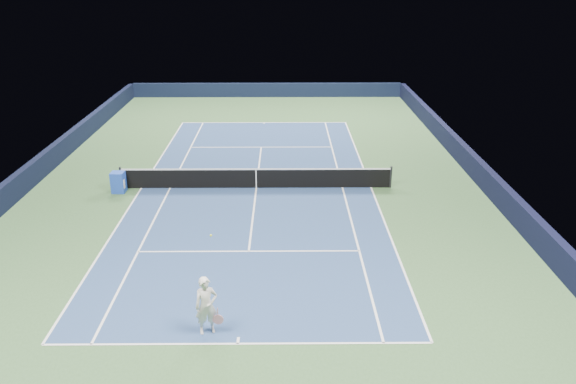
{
  "coord_description": "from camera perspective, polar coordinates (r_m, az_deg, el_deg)",
  "views": [
    {
      "loc": [
        1.31,
        -24.89,
        9.91
      ],
      "look_at": [
        1.49,
        -3.0,
        1.0
      ],
      "focal_mm": 35.0,
      "sensor_mm": 36.0,
      "label": 1
    }
  ],
  "objects": [
    {
      "name": "ground",
      "position": [
        26.82,
        -3.23,
        0.43
      ],
      "size": [
        40.0,
        40.0,
        0.0
      ],
      "primitive_type": "plane",
      "color": "#34572F",
      "rests_on": "ground"
    },
    {
      "name": "wall_far",
      "position": [
        45.7,
        -2.13,
        10.32
      ],
      "size": [
        22.0,
        0.35,
        1.1
      ],
      "primitive_type": "cube",
      "color": "black",
      "rests_on": "ground"
    },
    {
      "name": "wall_right",
      "position": [
        28.24,
        19.26,
        1.51
      ],
      "size": [
        0.35,
        40.0,
        1.1
      ],
      "primitive_type": "cube",
      "color": "black",
      "rests_on": "ground"
    },
    {
      "name": "wall_left",
      "position": [
        29.23,
        -24.97,
        1.33
      ],
      "size": [
        0.35,
        40.0,
        1.1
      ],
      "primitive_type": "cube",
      "color": "black",
      "rests_on": "ground"
    },
    {
      "name": "court_surface",
      "position": [
        26.82,
        -3.23,
        0.43
      ],
      "size": [
        10.97,
        23.77,
        0.01
      ],
      "primitive_type": "cube",
      "color": "navy",
      "rests_on": "ground"
    },
    {
      "name": "baseline_far",
      "position": [
        38.11,
        -2.43,
        7.07
      ],
      "size": [
        10.97,
        0.08,
        0.0
      ],
      "primitive_type": "cube",
      "color": "white",
      "rests_on": "ground"
    },
    {
      "name": "baseline_near",
      "position": [
        16.4,
        -5.13,
        -15.1
      ],
      "size": [
        10.97,
        0.08,
        0.0
      ],
      "primitive_type": "cube",
      "color": "white",
      "rests_on": "ground"
    },
    {
      "name": "sideline_doubles_right",
      "position": [
        27.11,
        8.43,
        0.48
      ],
      "size": [
        0.08,
        23.77,
        0.0
      ],
      "primitive_type": "cube",
      "color": "white",
      "rests_on": "ground"
    },
    {
      "name": "sideline_doubles_left",
      "position": [
        27.63,
        -14.67,
        0.4
      ],
      "size": [
        0.08,
        23.77,
        0.0
      ],
      "primitive_type": "cube",
      "color": "white",
      "rests_on": "ground"
    },
    {
      "name": "sideline_singles_right",
      "position": [
        26.93,
        5.55,
        0.47
      ],
      "size": [
        0.08,
        23.77,
        0.0
      ],
      "primitive_type": "cube",
      "color": "white",
      "rests_on": "ground"
    },
    {
      "name": "sideline_singles_left",
      "position": [
        27.33,
        -11.88,
        0.41
      ],
      "size": [
        0.08,
        23.77,
        0.0
      ],
      "primitive_type": "cube",
      "color": "white",
      "rests_on": "ground"
    },
    {
      "name": "service_line_far",
      "position": [
        32.84,
        -2.74,
        4.58
      ],
      "size": [
        8.23,
        0.08,
        0.0
      ],
      "primitive_type": "cube",
      "color": "white",
      "rests_on": "ground"
    },
    {
      "name": "service_line_near",
      "position": [
        21.01,
        -4.01,
        -6.02
      ],
      "size": [
        8.23,
        0.08,
        0.0
      ],
      "primitive_type": "cube",
      "color": "white",
      "rests_on": "ground"
    },
    {
      "name": "center_service_line",
      "position": [
        26.82,
        -3.23,
        0.45
      ],
      "size": [
        0.08,
        12.8,
        0.0
      ],
      "primitive_type": "cube",
      "color": "white",
      "rests_on": "ground"
    },
    {
      "name": "center_mark_far",
      "position": [
        37.96,
        -2.44,
        7.01
      ],
      "size": [
        0.08,
        0.3,
        0.0
      ],
      "primitive_type": "cube",
      "color": "white",
      "rests_on": "ground"
    },
    {
      "name": "center_mark_near",
      "position": [
        16.52,
        -5.09,
        -14.79
      ],
      "size": [
        0.08,
        0.3,
        0.0
      ],
      "primitive_type": "cube",
      "color": "white",
      "rests_on": "ground"
    },
    {
      "name": "tennis_net",
      "position": [
        26.64,
        -3.25,
        1.44
      ],
      "size": [
        12.9,
        0.1,
        1.07
      ],
      "color": "black",
      "rests_on": "ground"
    },
    {
      "name": "sponsor_cube",
      "position": [
        27.28,
        -16.84,
        0.96
      ],
      "size": [
        0.62,
        0.57,
        0.98
      ],
      "color": "blue",
      "rests_on": "ground"
    },
    {
      "name": "tennis_player",
      "position": [
        16.44,
        -8.29,
        -11.36
      ],
      "size": [
        0.85,
        1.34,
        2.65
      ],
      "color": "silver",
      "rests_on": "ground"
    }
  ]
}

